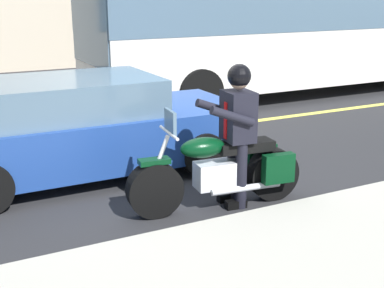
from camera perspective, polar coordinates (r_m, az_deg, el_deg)
ground_plane at (r=7.70m, az=-3.88°, el=-3.24°), size 80.00×80.00×0.00m
lane_center_stripe at (r=9.49m, az=-8.71°, el=0.43°), size 60.00×0.16×0.01m
motorcycle_main at (r=6.44m, az=3.20°, el=-2.95°), size 2.22×0.74×1.26m
rider_main at (r=6.35m, az=4.83°, el=2.24°), size 0.66×0.60×1.74m
bus_near at (r=13.84m, az=11.98°, el=13.12°), size 11.05×2.70×3.30m
car_silver at (r=7.64m, az=-11.88°, el=1.70°), size 4.60×1.92×1.40m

